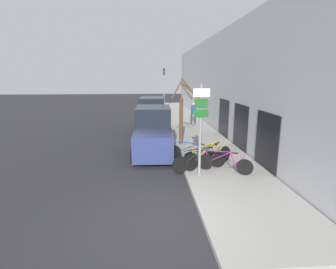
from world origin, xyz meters
name	(u,v)px	position (x,y,z in m)	size (l,w,h in m)	color
ground_plane	(154,132)	(0.00, 11.20, 0.00)	(80.00, 80.00, 0.00)	#28282B
sidewalk_curb	(186,124)	(2.60, 14.00, 0.07)	(3.20, 32.00, 0.15)	#9E9B93
building_facade	(209,83)	(4.35, 13.93, 3.23)	(0.23, 32.00, 6.50)	#BCBCC1
signpost	(200,125)	(1.48, 2.82, 2.03)	(0.58, 0.12, 3.30)	gray
bicycle_0	(224,163)	(2.49, 3.08, 0.51)	(1.87, 1.02, 0.84)	black
bicycle_1	(200,161)	(1.62, 3.36, 0.54)	(2.25, 0.82, 0.91)	black
bicycle_2	(209,157)	(2.05, 3.77, 0.56)	(2.17, 1.32, 0.96)	black
bicycle_3	(207,156)	(2.02, 4.04, 0.51)	(2.04, 0.69, 0.84)	black
bicycle_4	(192,154)	(1.48, 4.31, 0.53)	(1.96, 1.28, 0.88)	black
parked_car_0	(153,134)	(-0.12, 6.06, 1.04)	(2.05, 4.21, 2.33)	navy
parked_car_1	(152,117)	(-0.07, 11.10, 1.06)	(2.18, 4.75, 2.37)	#144728
pedestrian_near	(193,112)	(3.08, 13.48, 1.08)	(0.42, 0.36, 1.60)	#333338
street_tree	(182,114)	(1.44, 7.47, 1.76)	(1.53, 0.91, 3.47)	#4C3828
traffic_light	(164,83)	(1.35, 21.75, 3.03)	(0.20, 0.30, 4.50)	gray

